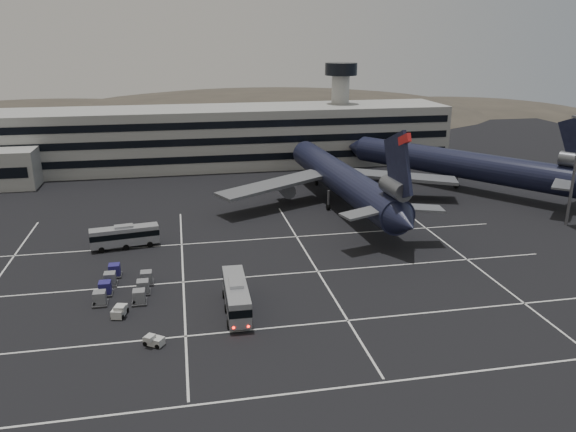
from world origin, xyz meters
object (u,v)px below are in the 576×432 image
(tug_a, at_px, (119,311))
(bus_far, at_px, (125,235))
(trijet_main, at_px, (343,179))
(uld_cluster, at_px, (123,285))
(bus_near, at_px, (236,295))

(tug_a, bearing_deg, bus_far, 106.88)
(trijet_main, height_order, tug_a, trijet_main)
(bus_far, relative_size, uld_cluster, 0.94)
(bus_far, distance_m, tug_a, 22.40)
(bus_far, bearing_deg, bus_near, -157.41)
(bus_near, bearing_deg, tug_a, 175.45)
(bus_far, xyz_separation_m, uld_cluster, (0.87, -15.58, -1.11))
(bus_near, distance_m, bus_far, 27.63)
(bus_far, bearing_deg, tug_a, 174.04)
(tug_a, bearing_deg, trijet_main, 58.89)
(bus_far, bearing_deg, trijet_main, -78.08)
(tug_a, bearing_deg, uld_cluster, 105.49)
(bus_near, distance_m, uld_cluster, 15.71)
(trijet_main, relative_size, tug_a, 22.47)
(trijet_main, distance_m, bus_near, 44.82)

